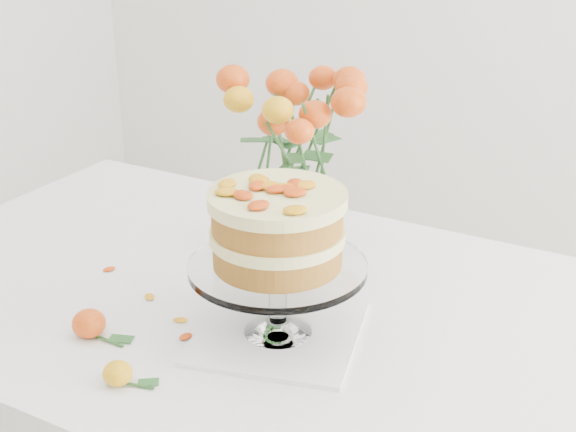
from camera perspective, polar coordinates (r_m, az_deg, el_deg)
name	(u,v)px	position (r m, az deg, el deg)	size (l,w,h in m)	color
table	(235,328)	(1.56, -3.82, -7.94)	(1.43, 0.93, 0.76)	tan
napkin	(278,333)	(1.38, -0.72, -8.33)	(0.27, 0.27, 0.01)	white
cake_stand	(277,236)	(1.29, -0.76, -1.44)	(0.29, 0.29, 0.26)	white
rose_vase	(297,133)	(1.54, 0.64, 5.93)	(0.33, 0.33, 0.45)	white
loose_rose_near	(118,373)	(1.28, -12.01, -10.89)	(0.08, 0.05, 0.04)	yellow
loose_rose_far	(89,324)	(1.40, -13.96, -7.44)	(0.10, 0.06, 0.05)	#C03009
stray_petal_a	(149,297)	(1.51, -9.83, -5.69)	(0.03, 0.02, 0.00)	orange
stray_petal_b	(180,320)	(1.43, -7.65, -7.36)	(0.03, 0.02, 0.00)	orange
stray_petal_c	(186,337)	(1.38, -7.29, -8.52)	(0.03, 0.02, 0.00)	orange
stray_petal_d	(109,269)	(1.63, -12.61, -3.72)	(0.03, 0.02, 0.00)	orange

